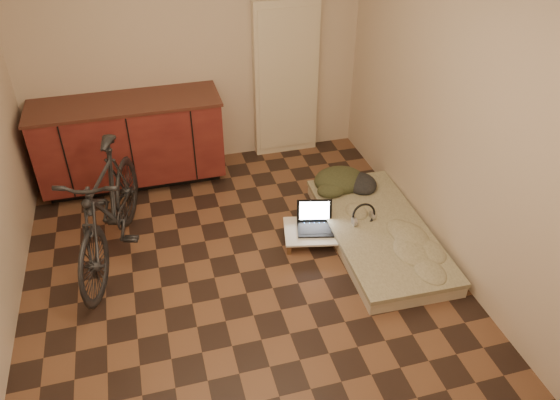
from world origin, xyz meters
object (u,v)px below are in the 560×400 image
object	(u,v)px
bicycle	(107,203)
laptop	(315,222)
lap_desk	(321,231)
futon	(378,233)

from	to	relation	value
bicycle	laptop	xyz separation A→B (m)	(1.74, -0.20, -0.40)
bicycle	laptop	size ratio (longest dim) A/B	4.54
bicycle	lap_desk	size ratio (longest dim) A/B	2.35
lap_desk	laptop	bearing A→B (deg)	135.94
futon	lap_desk	size ratio (longest dim) A/B	2.42
bicycle	futon	xyz separation A→B (m)	(2.28, -0.40, -0.48)
bicycle	futon	bearing A→B (deg)	6.12
lap_desk	laptop	xyz separation A→B (m)	(-0.04, 0.06, 0.06)
lap_desk	laptop	distance (m)	0.09
bicycle	lap_desk	xyz separation A→B (m)	(1.78, -0.26, -0.46)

